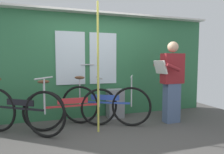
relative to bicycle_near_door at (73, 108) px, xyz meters
The scene contains 8 objects.
ground_plane 1.03m from the bicycle_near_door, 51.62° to the right, with size 6.40×4.39×0.04m, color #474442.
train_door_wall 1.18m from the bicycle_near_door, 47.87° to the left, with size 5.40×0.28×2.25m.
bicycle_near_door is the anchor object (origin of this frame).
bicycle_leaning_behind 0.86m from the bicycle_near_door, behind, with size 1.44×1.00×0.97m.
bicycle_by_pole 0.61m from the bicycle_near_door, ahead, with size 1.58×0.84×0.96m.
passenger_reading_newspaper 1.98m from the bicycle_near_door, ahead, with size 0.57×0.48×1.60m.
trash_bin_by_wall 1.06m from the bicycle_near_door, 24.26° to the left, with size 0.34×0.28×0.61m, color gray.
handrail_pole 0.89m from the bicycle_near_door, 37.61° to the right, with size 0.04×0.04×2.21m, color #C6C14C.
Camera 1 is at (-0.96, -2.75, 1.22)m, focal length 31.03 mm.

